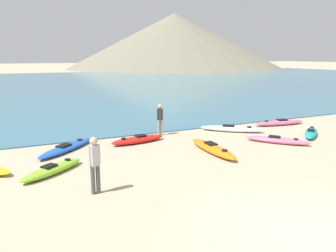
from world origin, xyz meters
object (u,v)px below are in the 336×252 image
kayak_on_sand_6 (232,129)px  kayak_on_sand_7 (52,169)px  kayak_on_sand_0 (279,123)px  kayak_on_sand_4 (311,133)px  kayak_on_sand_2 (213,148)px  person_near_foreground (95,162)px  kayak_on_sand_3 (66,148)px  person_near_waterline (160,118)px  kayak_on_sand_8 (278,140)px  kayak_on_sand_1 (138,140)px

kayak_on_sand_6 → kayak_on_sand_7: size_ratio=1.23×
kayak_on_sand_0 → kayak_on_sand_4: 2.72m
kayak_on_sand_2 → person_near_foreground: person_near_foreground is taller
kayak_on_sand_6 → person_near_foreground: (-8.55, -5.05, 0.84)m
kayak_on_sand_3 → kayak_on_sand_7: kayak_on_sand_7 is taller
kayak_on_sand_3 → person_near_waterline: size_ratio=1.84×
person_near_foreground → person_near_waterline: size_ratio=1.07×
kayak_on_sand_7 → kayak_on_sand_8: kayak_on_sand_7 is taller
person_near_foreground → kayak_on_sand_1: bearing=57.7°
kayak_on_sand_3 → kayak_on_sand_7: (-0.87, -2.72, 0.02)m
kayak_on_sand_1 → kayak_on_sand_8: kayak_on_sand_1 is taller
kayak_on_sand_2 → kayak_on_sand_7: (-6.46, 0.18, -0.02)m
kayak_on_sand_6 → kayak_on_sand_3: bearing=180.0°
kayak_on_sand_0 → kayak_on_sand_1: size_ratio=1.19×
kayak_on_sand_2 → kayak_on_sand_3: 6.30m
kayak_on_sand_1 → person_near_foreground: bearing=-122.3°
kayak_on_sand_1 → person_near_waterline: person_near_waterline is taller
kayak_on_sand_4 → kayak_on_sand_6: (-3.13, 2.52, -0.00)m
kayak_on_sand_3 → kayak_on_sand_4: bearing=-12.1°
kayak_on_sand_4 → kayak_on_sand_6: size_ratio=0.81×
kayak_on_sand_0 → kayak_on_sand_4: size_ratio=1.35×
kayak_on_sand_3 → person_near_waterline: person_near_waterline is taller
kayak_on_sand_2 → kayak_on_sand_7: 6.46m
kayak_on_sand_6 → person_near_foreground: 9.97m
kayak_on_sand_0 → kayak_on_sand_8: (-3.06, -3.09, -0.01)m
kayak_on_sand_1 → person_near_waterline: bearing=31.5°
kayak_on_sand_1 → kayak_on_sand_2: 3.66m
kayak_on_sand_4 → kayak_on_sand_7: 12.67m
kayak_on_sand_1 → kayak_on_sand_4: size_ratio=1.13×
kayak_on_sand_1 → person_near_waterline: 1.98m
kayak_on_sand_3 → kayak_on_sand_6: 8.67m
kayak_on_sand_3 → kayak_on_sand_1: bearing=-1.5°
kayak_on_sand_1 → kayak_on_sand_2: size_ratio=0.83×
kayak_on_sand_3 → kayak_on_sand_2: bearing=-27.4°
kayak_on_sand_3 → kayak_on_sand_7: bearing=-107.7°
kayak_on_sand_6 → kayak_on_sand_2: bearing=-136.8°
kayak_on_sand_4 → kayak_on_sand_8: 2.66m
kayak_on_sand_1 → kayak_on_sand_2: kayak_on_sand_2 is taller
kayak_on_sand_2 → kayak_on_sand_8: bearing=-0.6°
kayak_on_sand_0 → kayak_on_sand_4: bearing=-99.1°
kayak_on_sand_0 → kayak_on_sand_3: bearing=-179.3°
kayak_on_sand_1 → kayak_on_sand_6: (5.42, 0.08, -0.01)m
kayak_on_sand_8 → kayak_on_sand_6: bearing=99.7°
kayak_on_sand_3 → person_near_foreground: bearing=-88.7°
kayak_on_sand_1 → kayak_on_sand_4: bearing=-15.9°
kayak_on_sand_7 → person_near_waterline: (5.68, 3.59, 0.77)m
kayak_on_sand_4 → kayak_on_sand_7: (-12.67, -0.20, -0.00)m
kayak_on_sand_8 → person_near_waterline: person_near_waterline is taller
kayak_on_sand_7 → person_near_waterline: bearing=32.3°
kayak_on_sand_4 → person_near_waterline: bearing=154.1°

